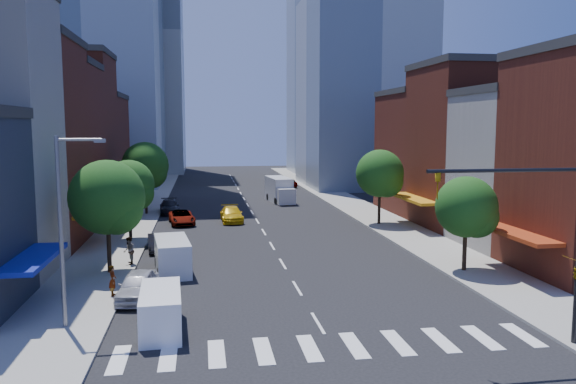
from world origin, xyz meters
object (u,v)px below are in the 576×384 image
traffic_car_far (289,183)px  parked_car_second (157,243)px  parked_car_rear (170,207)px  cargo_van_far (172,256)px  traffic_car_oncoming (284,190)px  pedestrian_far (129,251)px  cargo_van_near (161,311)px  box_truck (280,190)px  parked_car_front (138,286)px  pedestrian_near (113,281)px  parked_car_third (182,217)px  taxi (232,214)px

traffic_car_far → parked_car_second: bearing=60.7°
parked_car_rear → cargo_van_far: 25.72m
traffic_car_oncoming → pedestrian_far: bearing=73.3°
cargo_van_near → box_truck: (11.77, 44.27, 0.48)m
parked_car_rear → box_truck: size_ratio=0.66×
parked_car_front → pedestrian_near: size_ratio=2.68×
pedestrian_near → pedestrian_far: size_ratio=0.91×
parked_car_third → parked_car_rear: parked_car_rear is taller
parked_car_rear → traffic_car_far: size_ratio=1.23×
box_truck → cargo_van_far: bearing=-115.4°
pedestrian_far → box_truck: bearing=147.3°
parked_car_third → cargo_van_far: bearing=-97.4°
parked_car_front → cargo_van_far: cargo_van_far is taller
cargo_van_far → pedestrian_near: cargo_van_far is taller
traffic_car_oncoming → box_truck: size_ratio=0.55×
pedestrian_near → taxi: bearing=-20.2°
box_truck → parked_car_second: bearing=-122.4°
cargo_van_far → pedestrian_near: size_ratio=3.13×
parked_car_third → box_truck: (11.77, 14.97, 0.77)m
parked_car_second → parked_car_third: bearing=76.0°
parked_car_front → parked_car_third: parked_car_front is taller
cargo_van_near → pedestrian_near: cargo_van_near is taller
parked_car_front → pedestrian_near: 1.50m
parked_car_third → box_truck: 19.06m
parked_car_front → parked_car_rear: bearing=95.7°
parked_car_rear → traffic_car_oncoming: bearing=39.2°
cargo_van_near → pedestrian_far: size_ratio=2.48×
parked_car_rear → parked_car_front: bearing=-94.4°
parked_car_second → pedestrian_near: size_ratio=2.24×
traffic_car_far → parked_car_front: bearing=65.0°
parked_car_second → pedestrian_near: (-1.52, -11.89, 0.37)m
parked_car_third → pedestrian_near: pedestrian_near is taller
pedestrian_far → parked_car_rear: bearing=169.0°
box_truck → pedestrian_near: size_ratio=4.55×
parked_car_third → cargo_van_near: 29.30m
cargo_van_near → taxi: bearing=77.7°
box_truck → parked_car_rear: bearing=-155.9°
parked_car_second → traffic_car_far: bearing=61.7°
cargo_van_near → parked_car_front: bearing=104.0°
parked_car_front → cargo_van_near: 5.45m
pedestrian_near → box_truck: bearing=-23.2°
pedestrian_far → taxi: bearing=147.8°
taxi → traffic_car_oncoming: (8.43, 20.60, -0.04)m
cargo_van_near → taxi: 30.47m
parked_car_front → pedestrian_near: pedestrian_near is taller
parked_car_third → cargo_van_near: bearing=-97.4°
cargo_van_near → box_truck: size_ratio=0.60×
taxi → pedestrian_near: (-7.91, -24.42, 0.26)m
parked_car_second → traffic_car_far: size_ratio=0.92×
traffic_car_far → box_truck: bearing=69.1°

